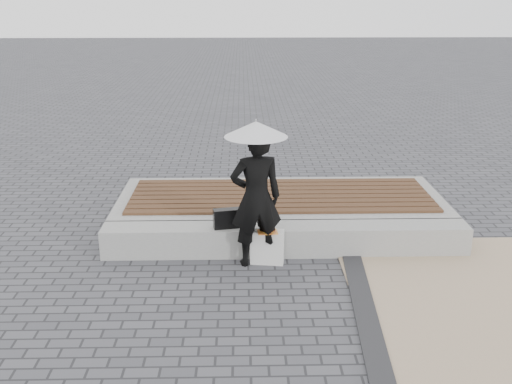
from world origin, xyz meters
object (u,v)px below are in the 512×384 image
at_px(seating_ledge, 286,239).
at_px(parasol, 256,129).
at_px(woman, 256,198).
at_px(handbag, 227,218).
at_px(canvas_tote, 267,247).

distance_m(seating_ledge, parasol, 1.71).
relative_size(woman, handbag, 4.89).
distance_m(woman, parasol, 0.90).
bearing_deg(handbag, parasol, -48.78).
xyz_separation_m(parasol, canvas_tote, (0.15, 0.02, -1.59)).
xyz_separation_m(woman, parasol, (0.00, 0.00, 0.90)).
bearing_deg(seating_ledge, parasol, -140.28).
distance_m(parasol, canvas_tote, 1.60).
height_order(seating_ledge, canvas_tote, canvas_tote).
relative_size(seating_ledge, canvas_tote, 10.92).
bearing_deg(handbag, canvas_tote, -38.62).
relative_size(parasol, handbag, 2.70).
height_order(woman, canvas_tote, woman).
distance_m(woman, canvas_tote, 0.70).
height_order(seating_ledge, parasol, parasol).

